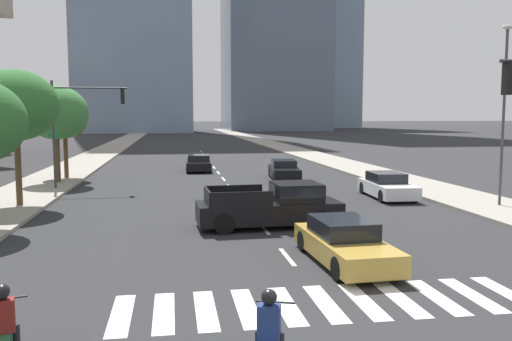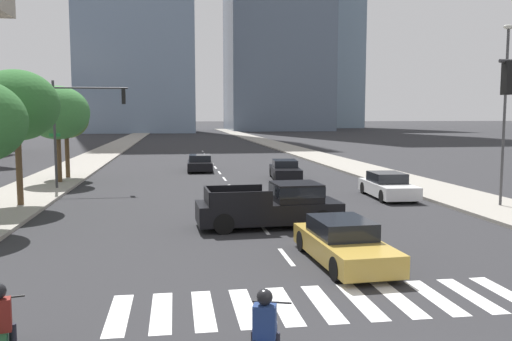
% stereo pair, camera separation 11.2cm
% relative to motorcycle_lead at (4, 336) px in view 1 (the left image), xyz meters
% --- Properties ---
extents(sidewalk_east, '(4.00, 260.00, 0.15)m').
position_rel_motorcycle_lead_xyz_m(sidewalk_east, '(17.31, 27.09, -0.51)').
color(sidewalk_east, gray).
rests_on(sidewalk_east, ground).
extents(sidewalk_west, '(4.00, 260.00, 0.15)m').
position_rel_motorcycle_lead_xyz_m(sidewalk_west, '(-4.95, 27.09, -0.51)').
color(sidewalk_west, gray).
rests_on(sidewalk_west, ground).
extents(crosswalk_near, '(9.45, 2.47, 0.01)m').
position_rel_motorcycle_lead_xyz_m(crosswalk_near, '(6.18, 2.19, -0.58)').
color(crosswalk_near, silver).
rests_on(crosswalk_near, ground).
extents(lane_divider_center, '(0.14, 50.00, 0.01)m').
position_rel_motorcycle_lead_xyz_m(lane_divider_center, '(6.18, 30.19, -0.58)').
color(lane_divider_center, silver).
rests_on(lane_divider_center, ground).
extents(motorcycle_lead, '(0.80, 2.16, 1.49)m').
position_rel_motorcycle_lead_xyz_m(motorcycle_lead, '(0.00, 0.00, 0.00)').
color(motorcycle_lead, black).
rests_on(motorcycle_lead, ground).
extents(pickup_truck, '(5.50, 2.23, 1.67)m').
position_rel_motorcycle_lead_xyz_m(pickup_truck, '(6.67, 10.54, 0.23)').
color(pickup_truck, black).
rests_on(pickup_truck, ground).
extents(sedan_black_0, '(2.21, 4.90, 1.28)m').
position_rel_motorcycle_lead_xyz_m(sedan_black_0, '(10.17, 25.43, 0.01)').
color(sedan_black_0, black).
rests_on(sedan_black_0, ground).
extents(sedan_white_1, '(2.02, 4.56, 1.30)m').
position_rel_motorcycle_lead_xyz_m(sedan_white_1, '(13.78, 16.74, 0.02)').
color(sedan_white_1, silver).
rests_on(sedan_white_1, ground).
extents(sedan_gold_2, '(1.96, 4.62, 1.26)m').
position_rel_motorcycle_lead_xyz_m(sedan_gold_2, '(7.67, 5.33, -0.00)').
color(sedan_gold_2, '#B28E38').
rests_on(sedan_gold_2, ground).
extents(sedan_black_3, '(2.03, 4.68, 1.26)m').
position_rel_motorcycle_lead_xyz_m(sedan_black_3, '(4.80, 31.67, 0.00)').
color(sedan_black_3, black).
rests_on(sedan_black_3, ground).
extents(traffic_signal_far, '(4.37, 0.28, 6.03)m').
position_rel_motorcycle_lead_xyz_m(traffic_signal_far, '(-2.27, 22.11, 3.68)').
color(traffic_signal_far, '#333335').
rests_on(traffic_signal_far, sidewalk_west).
extents(street_lamp_east, '(0.50, 0.24, 8.09)m').
position_rel_motorcycle_lead_xyz_m(street_lamp_east, '(17.61, 12.91, 4.22)').
color(street_lamp_east, '#3F3F42').
rests_on(street_lamp_east, sidewalk_east).
extents(street_tree_second, '(3.78, 3.78, 6.16)m').
position_rel_motorcycle_lead_xyz_m(street_tree_second, '(-4.15, 16.42, 4.10)').
color(street_tree_second, '#4C3823').
rests_on(street_tree_second, sidewalk_west).
extents(street_tree_third, '(3.85, 3.85, 5.91)m').
position_rel_motorcycle_lead_xyz_m(street_tree_third, '(-4.15, 24.91, 3.82)').
color(street_tree_third, '#4C3823').
rests_on(street_tree_third, sidewalk_west).
extents(street_tree_fourth, '(2.91, 2.91, 5.06)m').
position_rel_motorcycle_lead_xyz_m(street_tree_fourth, '(-4.15, 27.45, 3.37)').
color(street_tree_fourth, '#4C3823').
rests_on(street_tree_fourth, sidewalk_west).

